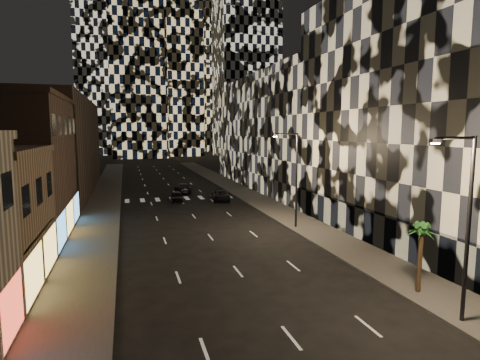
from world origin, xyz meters
TOP-DOWN VIEW (x-y plane):
  - sidewalk_left at (-10.00, 50.00)m, footprint 4.00×120.00m
  - sidewalk_right at (10.00, 50.00)m, footprint 4.00×120.00m
  - curb_left at (-7.90, 50.00)m, footprint 0.20×120.00m
  - curb_right at (7.90, 50.00)m, footprint 0.20×120.00m
  - retail_brown at (-17.00, 33.50)m, footprint 10.00×15.00m
  - retail_filler_left at (-17.00, 60.00)m, footprint 10.00×40.00m
  - midrise_right at (20.00, 24.50)m, footprint 16.00×25.00m
  - midrise_base at (12.30, 24.50)m, footprint 0.60×25.00m
  - midrise_filler_right at (20.00, 57.00)m, footprint 16.00×40.00m
  - tower_right_mid at (35.00, 135.00)m, footprint 20.00×20.00m
  - tower_center_low at (-2.00, 140.00)m, footprint 18.00×18.00m
  - streetlight_near at (8.35, 10.00)m, footprint 2.55×0.25m
  - streetlight_far at (8.35, 30.00)m, footprint 2.55×0.25m
  - car_dark_midlane at (-0.63, 47.81)m, footprint 1.77×3.98m
  - car_dark_oncoming at (1.16, 55.09)m, footprint 2.06×5.02m
  - car_dark_rightlane at (5.11, 46.77)m, footprint 2.80×5.03m
  - palm_tree at (9.00, 13.55)m, footprint 2.08×2.06m

SIDE VIEW (x-z plane):
  - sidewalk_left at x=-10.00m, z-range 0.00..0.15m
  - sidewalk_right at x=10.00m, z-range 0.00..0.15m
  - curb_left at x=-7.90m, z-range 0.00..0.15m
  - curb_right at x=7.90m, z-range 0.00..0.15m
  - car_dark_rightlane at x=5.11m, z-range 0.00..1.33m
  - car_dark_midlane at x=-0.63m, z-range 0.00..1.33m
  - car_dark_oncoming at x=1.16m, z-range 0.00..1.46m
  - midrise_base at x=12.30m, z-range 0.00..3.00m
  - palm_tree at x=9.00m, z-range 1.48..5.56m
  - streetlight_near at x=8.35m, z-range 0.85..9.85m
  - streetlight_far at x=8.35m, z-range 0.85..9.85m
  - retail_brown at x=-17.00m, z-range 0.00..12.00m
  - retail_filler_left at x=-17.00m, z-range 0.00..14.00m
  - midrise_filler_right at x=20.00m, z-range 0.00..18.00m
  - midrise_right at x=20.00m, z-range 0.00..22.00m
  - tower_center_low at x=-2.00m, z-range 0.00..95.00m
  - tower_right_mid at x=35.00m, z-range 0.00..100.00m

